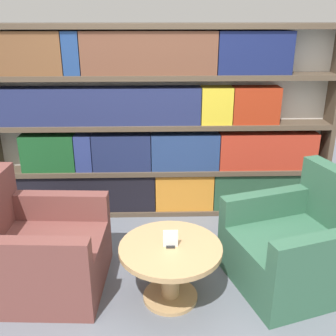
# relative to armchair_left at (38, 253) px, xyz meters

# --- Properties ---
(ground_plane) EXTENTS (14.00, 14.00, 0.00)m
(ground_plane) POSITION_rel_armchair_left_xyz_m (0.99, -0.25, -0.30)
(ground_plane) COLOR slate
(bookshelf) EXTENTS (3.46, 0.30, 1.94)m
(bookshelf) POSITION_rel_armchair_left_xyz_m (0.94, 1.25, 0.65)
(bookshelf) COLOR silver
(bookshelf) RESTS_ON ground_plane
(armchair_left) EXTENTS (0.96, 0.88, 0.89)m
(armchair_left) POSITION_rel_armchair_left_xyz_m (0.00, 0.00, 0.00)
(armchair_left) COLOR brown
(armchair_left) RESTS_ON ground_plane
(armchair_right) EXTENTS (1.12, 1.07, 0.89)m
(armchair_right) POSITION_rel_armchair_left_xyz_m (2.05, 0.01, 0.00)
(armchair_right) COLOR #336047
(armchair_right) RESTS_ON ground_plane
(coffee_table) EXTENTS (0.75, 0.75, 0.46)m
(coffee_table) POSITION_rel_armchair_left_xyz_m (1.02, -0.19, 0.03)
(coffee_table) COLOR tan
(coffee_table) RESTS_ON ground_plane
(table_sign) EXTENTS (0.11, 0.06, 0.13)m
(table_sign) POSITION_rel_armchair_left_xyz_m (1.02, -0.19, 0.22)
(table_sign) COLOR black
(table_sign) RESTS_ON coffee_table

